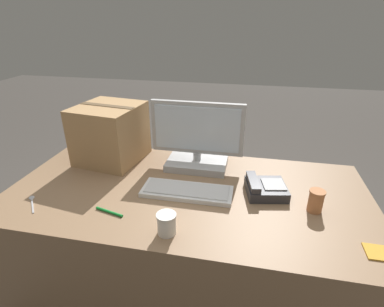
{
  "coord_description": "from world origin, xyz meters",
  "views": [
    {
      "loc": [
        0.29,
        -1.26,
        1.55
      ],
      "look_at": [
        0.0,
        0.12,
        0.89
      ],
      "focal_mm": 28.0,
      "sensor_mm": 36.0,
      "label": 1
    }
  ],
  "objects_px": {
    "keyboard": "(187,191)",
    "sticky_note_pad": "(377,252)",
    "paper_cup_right": "(316,201)",
    "cardboard_box": "(110,133)",
    "spoon": "(32,201)",
    "pen_marker": "(109,212)",
    "desk_phone": "(265,188)",
    "paper_cup_left": "(167,224)",
    "monitor": "(196,142)"
  },
  "relations": [
    {
      "from": "keyboard",
      "to": "sticky_note_pad",
      "type": "xyz_separation_m",
      "value": [
        0.78,
        -0.25,
        -0.01
      ]
    },
    {
      "from": "paper_cup_right",
      "to": "cardboard_box",
      "type": "relative_size",
      "value": 0.26
    },
    {
      "from": "keyboard",
      "to": "spoon",
      "type": "distance_m",
      "value": 0.74
    },
    {
      "from": "pen_marker",
      "to": "sticky_note_pad",
      "type": "bearing_deg",
      "value": -167.33
    },
    {
      "from": "pen_marker",
      "to": "desk_phone",
      "type": "bearing_deg",
      "value": -141.75
    },
    {
      "from": "desk_phone",
      "to": "sticky_note_pad",
      "type": "distance_m",
      "value": 0.53
    },
    {
      "from": "desk_phone",
      "to": "cardboard_box",
      "type": "distance_m",
      "value": 0.94
    },
    {
      "from": "pen_marker",
      "to": "cardboard_box",
      "type": "bearing_deg",
      "value": -52.62
    },
    {
      "from": "paper_cup_left",
      "to": "pen_marker",
      "type": "relative_size",
      "value": 0.64
    },
    {
      "from": "monitor",
      "to": "cardboard_box",
      "type": "relative_size",
      "value": 1.28
    },
    {
      "from": "paper_cup_left",
      "to": "spoon",
      "type": "distance_m",
      "value": 0.7
    },
    {
      "from": "paper_cup_right",
      "to": "cardboard_box",
      "type": "height_order",
      "value": "cardboard_box"
    },
    {
      "from": "keyboard",
      "to": "paper_cup_left",
      "type": "height_order",
      "value": "paper_cup_left"
    },
    {
      "from": "desk_phone",
      "to": "paper_cup_left",
      "type": "xyz_separation_m",
      "value": [
        -0.39,
        -0.38,
        0.02
      ]
    },
    {
      "from": "desk_phone",
      "to": "sticky_note_pad",
      "type": "relative_size",
      "value": 2.52
    },
    {
      "from": "monitor",
      "to": "sticky_note_pad",
      "type": "distance_m",
      "value": 0.98
    },
    {
      "from": "cardboard_box",
      "to": "pen_marker",
      "type": "relative_size",
      "value": 2.8
    },
    {
      "from": "desk_phone",
      "to": "paper_cup_left",
      "type": "relative_size",
      "value": 2.4
    },
    {
      "from": "spoon",
      "to": "keyboard",
      "type": "bearing_deg",
      "value": -113.16
    },
    {
      "from": "monitor",
      "to": "keyboard",
      "type": "bearing_deg",
      "value": -87.92
    },
    {
      "from": "keyboard",
      "to": "desk_phone",
      "type": "height_order",
      "value": "desk_phone"
    },
    {
      "from": "paper_cup_right",
      "to": "paper_cup_left",
      "type": "bearing_deg",
      "value": -155.32
    },
    {
      "from": "paper_cup_right",
      "to": "spoon",
      "type": "xyz_separation_m",
      "value": [
        -1.3,
        -0.19,
        -0.05
      ]
    },
    {
      "from": "spoon",
      "to": "desk_phone",
      "type": "bearing_deg",
      "value": -115.0
    },
    {
      "from": "monitor",
      "to": "keyboard",
      "type": "relative_size",
      "value": 1.15
    },
    {
      "from": "paper_cup_left",
      "to": "sticky_note_pad",
      "type": "relative_size",
      "value": 1.05
    },
    {
      "from": "paper_cup_right",
      "to": "sticky_note_pad",
      "type": "relative_size",
      "value": 1.2
    },
    {
      "from": "monitor",
      "to": "pen_marker",
      "type": "bearing_deg",
      "value": -119.46
    },
    {
      "from": "paper_cup_left",
      "to": "desk_phone",
      "type": "bearing_deg",
      "value": 44.35
    },
    {
      "from": "monitor",
      "to": "sticky_note_pad",
      "type": "relative_size",
      "value": 5.93
    },
    {
      "from": "paper_cup_left",
      "to": "cardboard_box",
      "type": "distance_m",
      "value": 0.8
    },
    {
      "from": "monitor",
      "to": "paper_cup_left",
      "type": "bearing_deg",
      "value": -90.5
    },
    {
      "from": "desk_phone",
      "to": "paper_cup_left",
      "type": "bearing_deg",
      "value": -146.67
    },
    {
      "from": "monitor",
      "to": "paper_cup_right",
      "type": "distance_m",
      "value": 0.69
    },
    {
      "from": "sticky_note_pad",
      "to": "desk_phone",
      "type": "bearing_deg",
      "value": 140.84
    },
    {
      "from": "spoon",
      "to": "pen_marker",
      "type": "height_order",
      "value": "pen_marker"
    },
    {
      "from": "paper_cup_right",
      "to": "spoon",
      "type": "distance_m",
      "value": 1.31
    },
    {
      "from": "paper_cup_left",
      "to": "monitor",
      "type": "bearing_deg",
      "value": 89.5
    },
    {
      "from": "sticky_note_pad",
      "to": "keyboard",
      "type": "bearing_deg",
      "value": 162.02
    },
    {
      "from": "cardboard_box",
      "to": "paper_cup_right",
      "type": "bearing_deg",
      "value": -15.69
    },
    {
      "from": "keyboard",
      "to": "desk_phone",
      "type": "xyz_separation_m",
      "value": [
        0.38,
        0.08,
        0.02
      ]
    },
    {
      "from": "keyboard",
      "to": "pen_marker",
      "type": "relative_size",
      "value": 3.12
    },
    {
      "from": "paper_cup_left",
      "to": "pen_marker",
      "type": "height_order",
      "value": "paper_cup_left"
    },
    {
      "from": "keyboard",
      "to": "cardboard_box",
      "type": "height_order",
      "value": "cardboard_box"
    },
    {
      "from": "monitor",
      "to": "paper_cup_right",
      "type": "xyz_separation_m",
      "value": [
        0.6,
        -0.32,
        -0.1
      ]
    },
    {
      "from": "paper_cup_left",
      "to": "spoon",
      "type": "height_order",
      "value": "paper_cup_left"
    },
    {
      "from": "monitor",
      "to": "cardboard_box",
      "type": "height_order",
      "value": "monitor"
    },
    {
      "from": "spoon",
      "to": "pen_marker",
      "type": "relative_size",
      "value": 0.92
    },
    {
      "from": "paper_cup_left",
      "to": "cardboard_box",
      "type": "height_order",
      "value": "cardboard_box"
    },
    {
      "from": "desk_phone",
      "to": "spoon",
      "type": "xyz_separation_m",
      "value": [
        -1.08,
        -0.3,
        -0.03
      ]
    }
  ]
}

